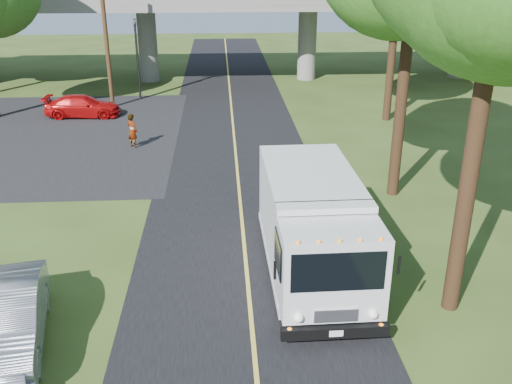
{
  "coord_description": "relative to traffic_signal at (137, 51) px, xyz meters",
  "views": [
    {
      "loc": [
        -0.67,
        -11.92,
        9.0
      ],
      "look_at": [
        0.44,
        5.7,
        1.6
      ],
      "focal_mm": 40.0,
      "sensor_mm": 36.0,
      "label": 1
    }
  ],
  "objects": [
    {
      "name": "utility_pole",
      "position": [
        -1.5,
        -2.0,
        1.4
      ],
      "size": [
        1.6,
        0.26,
        9.0
      ],
      "color": "#472D19",
      "rests_on": "ground"
    },
    {
      "name": "overpass",
      "position": [
        6.0,
        6.0,
        1.36
      ],
      "size": [
        54.0,
        10.0,
        7.3
      ],
      "color": "slate",
      "rests_on": "ground"
    },
    {
      "name": "silver_sedan",
      "position": [
        0.0,
        -26.0,
        -2.43
      ],
      "size": [
        2.54,
        4.92,
        1.54
      ],
      "primitive_type": "imported",
      "rotation": [
        0.0,
        0.0,
        0.2
      ],
      "color": "gray",
      "rests_on": "ground"
    },
    {
      "name": "lane_line",
      "position": [
        6.0,
        -16.0,
        -3.17
      ],
      "size": [
        0.12,
        90.0,
        0.01
      ],
      "primitive_type": "cube",
      "color": "gold",
      "rests_on": "road"
    },
    {
      "name": "parking_lot",
      "position": [
        -5.0,
        -8.0,
        -3.19
      ],
      "size": [
        16.0,
        18.0,
        0.01
      ],
      "primitive_type": "cube",
      "color": "black",
      "rests_on": "ground"
    },
    {
      "name": "red_sedan",
      "position": [
        -2.85,
        -4.19,
        -2.56
      ],
      "size": [
        4.44,
        1.91,
        1.27
      ],
      "primitive_type": "imported",
      "rotation": [
        0.0,
        0.0,
        1.54
      ],
      "color": "#AF0A0B",
      "rests_on": "ground"
    },
    {
      "name": "road",
      "position": [
        6.0,
        -16.0,
        -3.19
      ],
      "size": [
        7.0,
        90.0,
        0.02
      ],
      "primitive_type": "cube",
      "color": "black",
      "rests_on": "ground"
    },
    {
      "name": "pedestrian",
      "position": [
        0.91,
        -10.29,
        -2.34
      ],
      "size": [
        0.74,
        0.73,
        1.72
      ],
      "primitive_type": "imported",
      "rotation": [
        0.0,
        0.0,
        2.39
      ],
      "color": "gray",
      "rests_on": "ground"
    },
    {
      "name": "ground",
      "position": [
        6.0,
        -26.0,
        -3.2
      ],
      "size": [
        120.0,
        120.0,
        0.0
      ],
      "primitive_type": "plane",
      "color": "#314117",
      "rests_on": "ground"
    },
    {
      "name": "step_van",
      "position": [
        7.96,
        -22.97,
        -1.55
      ],
      "size": [
        2.76,
        7.27,
        3.04
      ],
      "rotation": [
        0.0,
        0.0,
        0.02
      ],
      "color": "silver",
      "rests_on": "ground"
    },
    {
      "name": "traffic_signal",
      "position": [
        0.0,
        0.0,
        0.0
      ],
      "size": [
        0.18,
        0.22,
        5.2
      ],
      "color": "black",
      "rests_on": "ground"
    }
  ]
}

